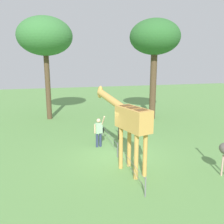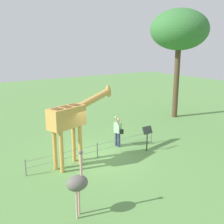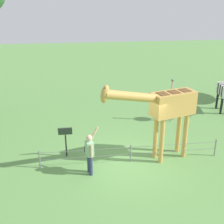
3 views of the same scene
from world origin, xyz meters
TOP-DOWN VIEW (x-y plane):
  - ground_plane at (0.00, 0.00)m, footprint 60.00×60.00m
  - giraffe at (-1.31, 0.02)m, footprint 3.84×1.56m
  - visitor at (1.63, 0.70)m, footprint 0.56×0.57m
  - ostrich at (-2.92, -3.59)m, footprint 0.70×0.56m
  - tree_northeast at (8.73, 3.31)m, footprint 4.10×4.10m
  - info_sign at (2.52, -0.66)m, footprint 0.56×0.21m
  - wire_fence at (0.00, 0.10)m, footprint 7.05×0.05m

SIDE VIEW (x-z plane):
  - ground_plane at x=0.00m, z-range 0.00..0.00m
  - wire_fence at x=0.00m, z-range 0.03..0.78m
  - visitor at x=1.63m, z-range 0.02..1.79m
  - info_sign at x=2.52m, z-range 0.29..1.61m
  - ostrich at x=-2.92m, z-range 0.05..2.30m
  - giraffe at x=-1.31m, z-range 0.50..3.92m
  - tree_northeast at x=8.73m, z-range 2.40..10.18m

